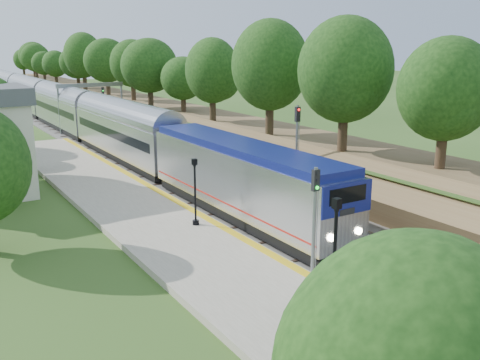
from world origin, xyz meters
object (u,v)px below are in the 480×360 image
lamppost_mid (334,260)px  lamppost_far (195,196)px  signal_farside (297,141)px  signal_platform (314,214)px  train (66,112)px  signal_gantry (91,94)px

lamppost_mid → lamppost_far: lamppost_mid is taller
lamppost_mid → signal_farside: 17.93m
lamppost_far → signal_platform: signal_platform is taller
train → lamppost_far: bearing=-94.6°
signal_platform → signal_farside: signal_farside is taller
lamppost_far → signal_platform: (0.58, -10.22, 1.55)m
lamppost_mid → signal_farside: size_ratio=0.71×
lamppost_mid → signal_farside: (9.70, 14.99, 1.68)m
signal_platform → lamppost_far: bearing=93.3°
signal_gantry → signal_farside: (3.73, -37.14, -0.67)m
train → signal_platform: size_ratio=19.48×
lamppost_mid → signal_platform: size_ratio=0.86×
signal_gantry → train: size_ratio=0.08×
lamppost_mid → signal_platform: 2.47m
lamppost_far → signal_farside: (9.68, 2.73, 1.96)m
signal_gantry → signal_farside: signal_farside is taller
train → signal_farside: bearing=-81.2°
signal_gantry → signal_farside: bearing=-84.3°
train → signal_platform: (-2.90, -53.12, 1.33)m
signal_gantry → lamppost_far: signal_gantry is taller
lamppost_mid → lamppost_far: bearing=89.9°
lamppost_far → signal_platform: bearing=-86.7°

